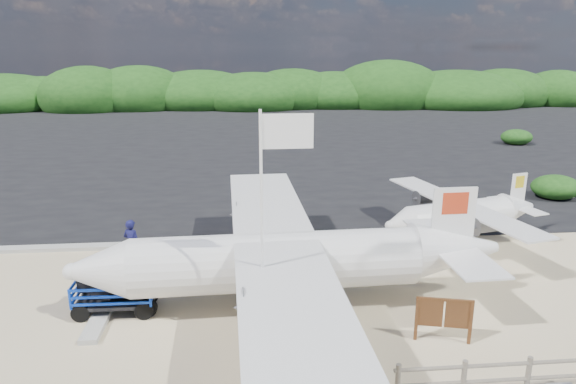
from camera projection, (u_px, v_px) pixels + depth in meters
name	position (u px, v px, depth m)	size (l,w,h in m)	color
ground	(255.00, 302.00, 15.92)	(160.00, 160.00, 0.00)	beige
asphalt_apron	(245.00, 138.00, 44.67)	(90.00, 50.00, 0.04)	#B2B2B2
vegetation_band	(243.00, 106.00, 68.63)	(124.00, 8.00, 4.40)	#B2B2B2
baggage_cart	(117.00, 311.00, 15.37)	(2.50, 1.43, 1.25)	#0C35B6
flagpole	(264.00, 348.00, 13.50)	(1.25, 0.52, 6.26)	white
signboard	(441.00, 341.00, 13.81)	(1.58, 0.15, 1.30)	#593419
crew_a	(132.00, 244.00, 18.20)	(0.66, 0.43, 1.81)	#131347
crew_b	(249.00, 251.00, 17.62)	(0.87, 0.68, 1.79)	#131347
crew_c	(252.00, 255.00, 17.20)	(1.07, 0.45, 1.83)	#131347
aircraft_large	(466.00, 153.00, 38.31)	(15.39, 15.39, 4.62)	#B2B2B2
aircraft_small	(107.00, 130.00, 48.95)	(7.15, 7.15, 2.57)	#B2B2B2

